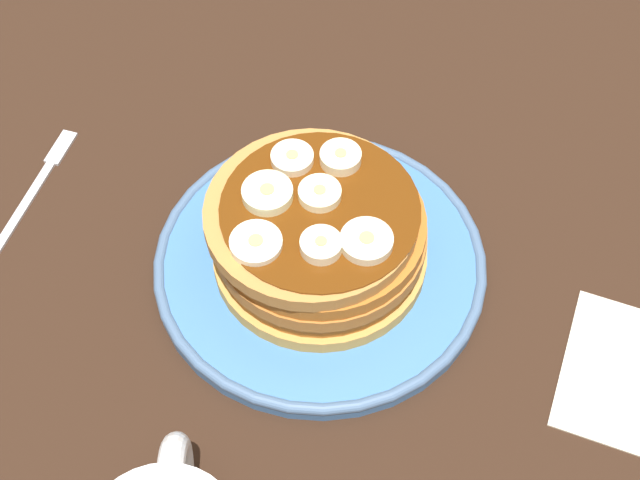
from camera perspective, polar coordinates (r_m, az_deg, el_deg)
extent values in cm
cube|color=black|center=(64.77, 0.00, -2.59)|extent=(140.00, 140.00, 3.00)
cylinder|color=#3F72B2|center=(63.01, 0.00, -1.56)|extent=(23.99, 23.99, 1.20)
torus|color=#496588|center=(62.66, 0.00, -1.35)|extent=(24.11, 24.11, 0.84)
cylinder|color=#C79244|center=(61.99, 0.24, -0.99)|extent=(15.28, 15.28, 1.19)
cylinder|color=#A96526|center=(61.15, 0.12, -0.17)|extent=(14.33, 14.33, 1.19)
cylinder|color=#AF692C|center=(60.25, -0.09, 0.57)|extent=(14.85, 14.85, 1.19)
cylinder|color=#AF6422|center=(59.32, 0.05, 1.29)|extent=(14.56, 14.56, 1.19)
cylinder|color=#B87C3B|center=(57.91, -0.57, 1.38)|extent=(14.55, 14.55, 1.19)
cylinder|color=#592B0A|center=(57.61, 0.00, 2.10)|extent=(13.52, 13.52, 0.16)
cylinder|color=#FCF3BE|center=(57.91, -0.11, 3.05)|extent=(2.92, 2.92, 0.85)
cylinder|color=tan|center=(57.55, -0.11, 3.34)|extent=(0.82, 0.82, 0.08)
cylinder|color=beige|center=(55.66, 3.08, -0.11)|extent=(3.47, 3.47, 0.85)
cylinder|color=tan|center=(55.28, 3.10, 0.17)|extent=(0.97, 0.97, 0.08)
cylinder|color=#EEE5C3|center=(55.79, -4.23, -0.22)|extent=(3.45, 3.45, 0.63)
cylinder|color=tan|center=(55.50, -4.26, -0.01)|extent=(0.97, 0.97, 0.08)
cylinder|color=#F2F4BC|center=(57.96, -3.48, 3.05)|extent=(3.46, 3.46, 0.96)
cylinder|color=tan|center=(57.55, -3.51, 3.37)|extent=(0.97, 0.97, 0.08)
cylinder|color=#F7E9BA|center=(59.84, 1.36, 5.42)|extent=(2.89, 2.89, 1.00)
cylinder|color=tan|center=(59.43, 1.37, 5.76)|extent=(0.81, 0.81, 0.08)
cylinder|color=#F4E6BC|center=(55.32, -0.34, -0.39)|extent=(2.76, 2.76, 0.98)
cylinder|color=tan|center=(54.88, -0.34, -0.07)|extent=(0.77, 0.77, 0.08)
cylinder|color=#F5E4C1|center=(59.94, -1.84, 5.38)|extent=(2.98, 2.98, 0.81)
cylinder|color=tan|center=(59.60, -1.85, 5.65)|extent=(0.83, 0.83, 0.08)
cube|color=silver|center=(70.26, -19.02, 2.02)|extent=(9.25, 3.61, 0.50)
cube|color=silver|center=(73.44, -16.71, 5.91)|extent=(3.72, 2.28, 0.50)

